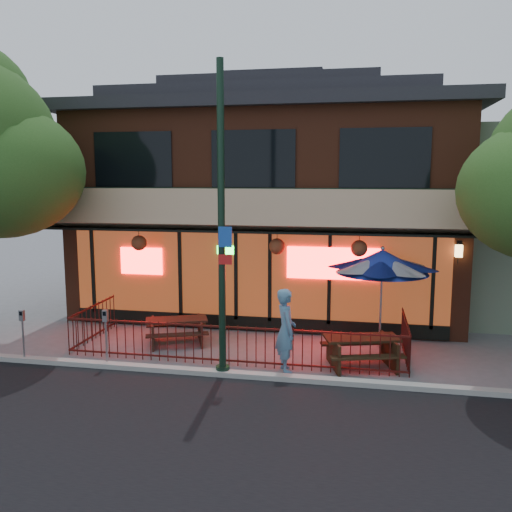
{
  "coord_description": "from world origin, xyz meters",
  "views": [
    {
      "loc": [
        3.02,
        -11.96,
        4.52
      ],
      "look_at": [
        0.31,
        2.0,
        2.41
      ],
      "focal_mm": 38.0,
      "sensor_mm": 36.0,
      "label": 1
    }
  ],
  "objects_px": {
    "picnic_table_right": "(361,347)",
    "parking_meter_near": "(106,328)",
    "street_light": "(222,238)",
    "patio_umbrella": "(382,261)",
    "parking_meter_far": "(23,327)",
    "pedestrian": "(286,330)",
    "picnic_table_left": "(177,327)"
  },
  "relations": [
    {
      "from": "picnic_table_left",
      "to": "picnic_table_right",
      "type": "height_order",
      "value": "picnic_table_right"
    },
    {
      "from": "street_light",
      "to": "patio_umbrella",
      "type": "relative_size",
      "value": 2.57
    },
    {
      "from": "street_light",
      "to": "picnic_table_right",
      "type": "relative_size",
      "value": 3.44
    },
    {
      "from": "patio_umbrella",
      "to": "parking_meter_near",
      "type": "xyz_separation_m",
      "value": [
        -6.46,
        -2.68,
        -1.39
      ]
    },
    {
      "from": "picnic_table_right",
      "to": "patio_umbrella",
      "type": "distance_m",
      "value": 2.47
    },
    {
      "from": "pedestrian",
      "to": "parking_meter_far",
      "type": "bearing_deg",
      "value": 73.18
    },
    {
      "from": "patio_umbrella",
      "to": "pedestrian",
      "type": "relative_size",
      "value": 1.39
    },
    {
      "from": "picnic_table_left",
      "to": "picnic_table_right",
      "type": "relative_size",
      "value": 0.97
    },
    {
      "from": "street_light",
      "to": "patio_umbrella",
      "type": "xyz_separation_m",
      "value": [
        3.6,
        2.68,
        -0.83
      ]
    },
    {
      "from": "picnic_table_right",
      "to": "parking_meter_near",
      "type": "distance_m",
      "value": 6.1
    },
    {
      "from": "street_light",
      "to": "parking_meter_near",
      "type": "distance_m",
      "value": 3.62
    },
    {
      "from": "street_light",
      "to": "parking_meter_near",
      "type": "height_order",
      "value": "street_light"
    },
    {
      "from": "street_light",
      "to": "picnic_table_right",
      "type": "bearing_deg",
      "value": 19.46
    },
    {
      "from": "street_light",
      "to": "parking_meter_near",
      "type": "bearing_deg",
      "value": 179.95
    },
    {
      "from": "street_light",
      "to": "picnic_table_right",
      "type": "height_order",
      "value": "street_light"
    },
    {
      "from": "parking_meter_far",
      "to": "picnic_table_left",
      "type": "bearing_deg",
      "value": 32.65
    },
    {
      "from": "picnic_table_right",
      "to": "patio_umbrella",
      "type": "bearing_deg",
      "value": 73.2
    },
    {
      "from": "street_light",
      "to": "parking_meter_far",
      "type": "xyz_separation_m",
      "value": [
        -5.01,
        -0.08,
        -2.27
      ]
    },
    {
      "from": "street_light",
      "to": "picnic_table_left",
      "type": "distance_m",
      "value": 3.79
    },
    {
      "from": "street_light",
      "to": "picnic_table_left",
      "type": "xyz_separation_m",
      "value": [
        -1.8,
        1.98,
        -2.69
      ]
    },
    {
      "from": "parking_meter_far",
      "to": "street_light",
      "type": "bearing_deg",
      "value": 0.88
    },
    {
      "from": "picnic_table_right",
      "to": "patio_umbrella",
      "type": "relative_size",
      "value": 0.75
    },
    {
      "from": "patio_umbrella",
      "to": "picnic_table_left",
      "type": "bearing_deg",
      "value": -172.61
    },
    {
      "from": "picnic_table_left",
      "to": "parking_meter_near",
      "type": "distance_m",
      "value": 2.3
    },
    {
      "from": "street_light",
      "to": "parking_meter_far",
      "type": "relative_size",
      "value": 5.4
    },
    {
      "from": "picnic_table_left",
      "to": "picnic_table_right",
      "type": "distance_m",
      "value": 5.0
    },
    {
      "from": "picnic_table_right",
      "to": "parking_meter_far",
      "type": "distance_m",
      "value": 8.23
    },
    {
      "from": "parking_meter_near",
      "to": "parking_meter_far",
      "type": "height_order",
      "value": "parking_meter_near"
    },
    {
      "from": "picnic_table_right",
      "to": "parking_meter_near",
      "type": "height_order",
      "value": "parking_meter_near"
    },
    {
      "from": "pedestrian",
      "to": "parking_meter_near",
      "type": "relative_size",
      "value": 1.42
    },
    {
      "from": "parking_meter_near",
      "to": "street_light",
      "type": "bearing_deg",
      "value": -0.05
    },
    {
      "from": "picnic_table_left",
      "to": "parking_meter_far",
      "type": "distance_m",
      "value": 3.84
    }
  ]
}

